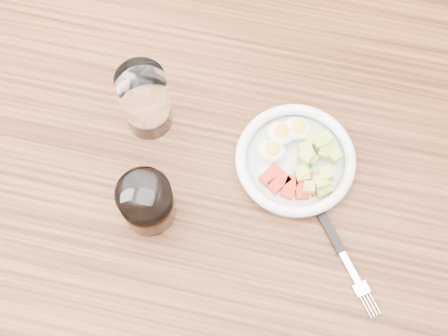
{
  "coord_description": "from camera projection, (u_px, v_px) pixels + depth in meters",
  "views": [
    {
      "loc": [
        0.06,
        -0.3,
        1.68
      ],
      "look_at": [
        -0.01,
        0.01,
        0.8
      ],
      "focal_mm": 50.0,
      "sensor_mm": 36.0,
      "label": 1
    }
  ],
  "objects": [
    {
      "name": "water_glass",
      "position": [
        145.0,
        101.0,
        0.94
      ],
      "size": [
        0.07,
        0.07,
        0.13
      ],
      "primitive_type": "cylinder",
      "color": "white",
      "rests_on": "dining_table"
    },
    {
      "name": "bowl",
      "position": [
        296.0,
        159.0,
        0.96
      ],
      "size": [
        0.19,
        0.19,
        0.05
      ],
      "color": "white",
      "rests_on": "dining_table"
    },
    {
      "name": "ground",
      "position": [
        227.0,
        273.0,
        1.69
      ],
      "size": [
        4.0,
        4.0,
        0.0
      ],
      "primitive_type": "plane",
      "color": "brown",
      "rests_on": "ground"
    },
    {
      "name": "coffee_glass",
      "position": [
        147.0,
        203.0,
        0.91
      ],
      "size": [
        0.08,
        0.08,
        0.09
      ],
      "color": "white",
      "rests_on": "dining_table"
    },
    {
      "name": "dining_table",
      "position": [
        228.0,
        201.0,
        1.06
      ],
      "size": [
        1.5,
        0.9,
        0.77
      ],
      "color": "brown",
      "rests_on": "ground"
    },
    {
      "name": "fork",
      "position": [
        335.0,
        240.0,
        0.93
      ],
      "size": [
        0.13,
        0.16,
        0.01
      ],
      "color": "black",
      "rests_on": "dining_table"
    }
  ]
}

